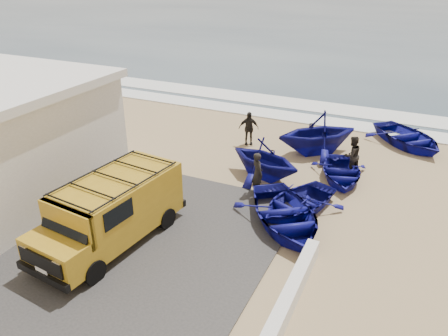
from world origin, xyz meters
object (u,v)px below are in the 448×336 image
(boat_near_right, at_px, (297,202))
(fisherman_front, at_px, (257,173))
(boat_far_right, at_px, (408,137))
(boat_mid_left, at_px, (265,158))
(fisherman_middle, at_px, (352,155))
(parapet, at_px, (282,314))
(van, at_px, (112,209))
(boat_near_left, at_px, (285,215))
(boat_far_left, at_px, (317,132))
(boat_mid_right, at_px, (341,172))
(fisherman_back, at_px, (249,128))

(boat_near_right, height_order, fisherman_front, fisherman_front)
(boat_far_right, distance_m, fisherman_front, 8.86)
(boat_mid_left, relative_size, fisherman_middle, 1.95)
(fisherman_front, bearing_deg, parapet, 159.81)
(fisherman_front, bearing_deg, van, 102.46)
(van, height_order, fisherman_front, van)
(boat_near_left, bearing_deg, boat_far_left, 59.01)
(boat_mid_right, bearing_deg, boat_mid_left, -175.38)
(fisherman_back, bearing_deg, boat_near_right, -77.68)
(boat_near_left, height_order, fisherman_back, fisherman_back)
(boat_near_right, distance_m, fisherman_front, 1.94)
(parapet, relative_size, boat_mid_right, 1.87)
(parapet, xyz_separation_m, boat_far_right, (1.90, 13.35, 0.14))
(boat_mid_left, distance_m, fisherman_middle, 3.63)
(parapet, height_order, boat_near_right, boat_near_right)
(boat_near_left, height_order, boat_far_right, boat_near_left)
(fisherman_middle, bearing_deg, boat_far_left, -88.83)
(van, relative_size, fisherman_middle, 3.21)
(boat_far_right, bearing_deg, boat_near_right, -154.06)
(boat_near_left, relative_size, boat_mid_left, 1.29)
(parapet, distance_m, boat_far_right, 13.49)
(fisherman_middle, height_order, fisherman_back, fisherman_middle)
(boat_far_right, distance_m, fisherman_middle, 4.64)
(fisherman_front, distance_m, fisherman_middle, 4.33)
(boat_mid_left, distance_m, fisherman_front, 1.37)
(boat_near_left, bearing_deg, fisherman_back, 85.59)
(boat_near_right, relative_size, fisherman_back, 2.10)
(parapet, height_order, fisherman_middle, fisherman_middle)
(van, xyz_separation_m, boat_far_right, (7.75, 12.26, -0.75))
(boat_mid_right, xyz_separation_m, fisherman_middle, (0.23, 0.75, 0.48))
(van, distance_m, fisherman_middle, 9.95)
(van, distance_m, boat_far_right, 14.52)
(boat_mid_right, relative_size, fisherman_middle, 1.97)
(boat_near_left, xyz_separation_m, fisherman_back, (-3.79, 6.14, 0.38))
(boat_far_left, bearing_deg, fisherman_middle, 8.36)
(fisherman_front, xyz_separation_m, fisherman_back, (-2.12, 4.38, -0.02))
(boat_mid_right, bearing_deg, fisherman_front, -153.77)
(boat_far_left, bearing_deg, boat_far_right, 83.80)
(parapet, bearing_deg, fisherman_back, 116.12)
(boat_mid_right, height_order, boat_far_left, boat_far_left)
(boat_far_left, height_order, fisherman_back, boat_far_left)
(fisherman_front, height_order, fisherman_middle, fisherman_front)
(parapet, distance_m, van, 6.02)
(boat_mid_right, xyz_separation_m, boat_far_right, (2.15, 4.95, 0.08))
(van, xyz_separation_m, fisherman_front, (2.92, 4.84, -0.34))
(parapet, distance_m, fisherman_middle, 9.16)
(boat_near_right, distance_m, fisherman_middle, 4.04)
(fisherman_front, bearing_deg, boat_far_right, -79.56)
(van, relative_size, boat_mid_left, 1.65)
(parapet, height_order, fisherman_front, fisherman_front)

